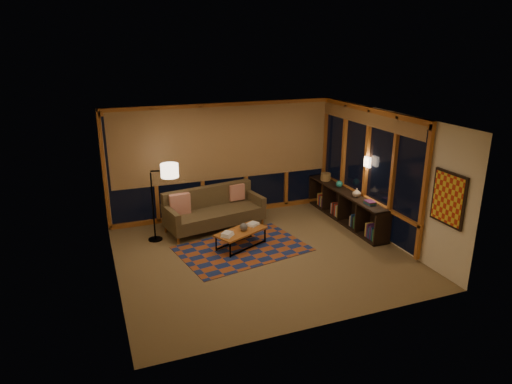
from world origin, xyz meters
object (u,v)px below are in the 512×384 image
object	(u,v)px
coffee_table	(241,239)
floor_lamp	(153,203)
sofa	(215,210)
bookshelf	(345,206)

from	to	relation	value
coffee_table	floor_lamp	xyz separation A→B (m)	(-1.59, 0.99, 0.65)
coffee_table	floor_lamp	bearing A→B (deg)	123.03
sofa	coffee_table	xyz separation A→B (m)	(0.22, -1.14, -0.26)
floor_lamp	bookshelf	xyz separation A→B (m)	(4.33, -0.50, -0.47)
sofa	bookshelf	distance (m)	3.04
coffee_table	sofa	bearing A→B (deg)	76.09
floor_lamp	bookshelf	distance (m)	4.39
coffee_table	bookshelf	distance (m)	2.80
coffee_table	floor_lamp	size ratio (longest dim) A/B	0.65
sofa	floor_lamp	distance (m)	1.43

